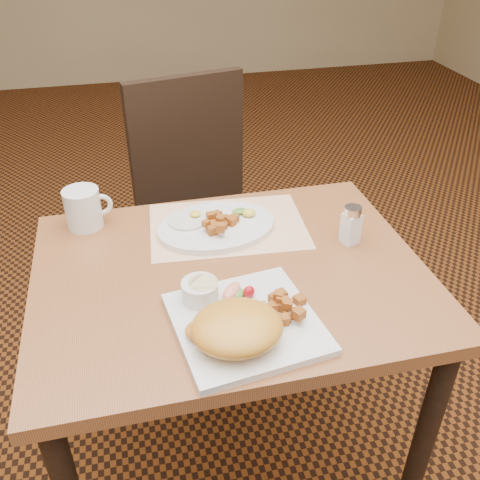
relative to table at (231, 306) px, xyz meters
name	(u,v)px	position (x,y,z in m)	size (l,w,h in m)	color
ground	(233,464)	(0.00, 0.00, -0.64)	(8.00, 8.00, 0.00)	black
table	(231,306)	(0.00, 0.00, 0.00)	(0.90, 0.70, 0.75)	#98582F
chair_far	(201,204)	(0.04, 0.68, -0.10)	(0.50, 0.51, 0.97)	black
placemat	(228,226)	(0.03, 0.19, 0.11)	(0.40, 0.28, 0.00)	white
plate_square	(246,323)	(-0.01, -0.19, 0.12)	(0.28, 0.28, 0.02)	silver
plate_oval	(217,227)	(0.00, 0.18, 0.12)	(0.30, 0.23, 0.02)	silver
hollandaise_mound	(236,328)	(-0.04, -0.24, 0.16)	(0.18, 0.16, 0.07)	gold
ramekin	(200,290)	(-0.09, -0.10, 0.15)	(0.08, 0.08, 0.04)	silver
garnish_sq	(237,292)	(-0.01, -0.11, 0.14)	(0.08, 0.07, 0.03)	#387223
fried_egg	(188,219)	(-0.07, 0.21, 0.13)	(0.10, 0.10, 0.02)	white
garnish_ov	(245,212)	(0.08, 0.20, 0.14)	(0.06, 0.05, 0.02)	#387223
salt_shaker	(351,224)	(0.31, 0.05, 0.16)	(0.05, 0.05, 0.10)	white
coffee_mug	(84,208)	(-0.32, 0.28, 0.16)	(0.12, 0.09, 0.10)	silver
home_fries_sq	(283,306)	(0.07, -0.18, 0.14)	(0.11, 0.11, 0.04)	#AA5A1B
home_fries_ov	(218,223)	(0.00, 0.16, 0.14)	(0.10, 0.12, 0.04)	#AA5A1B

